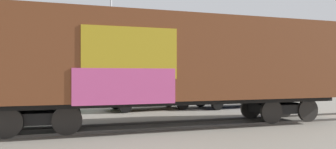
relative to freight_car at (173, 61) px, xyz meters
The scene contains 8 objects.
ground_plane 2.47m from the freight_car, behind, with size 260.00×260.00×0.00m, color slate.
track 2.82m from the freight_car, ahead, with size 60.01×4.53×0.08m.
freight_car is the anchor object (origin of this frame).
flagpole 10.83m from the freight_car, 99.20° to the left, with size 1.30×0.44×9.66m.
hillside 61.55m from the freight_car, 90.59° to the left, with size 137.63×42.74×13.77m.
parked_car_green 8.36m from the freight_car, 136.24° to the left, with size 4.48×2.18×1.67m.
parked_car_tan 5.65m from the freight_car, 88.73° to the left, with size 4.97×2.69×1.65m.
parked_car_blue 7.51m from the freight_car, 47.11° to the left, with size 4.88×2.59×1.77m.
Camera 1 is at (-2.47, -10.98, 1.87)m, focal length 33.08 mm.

